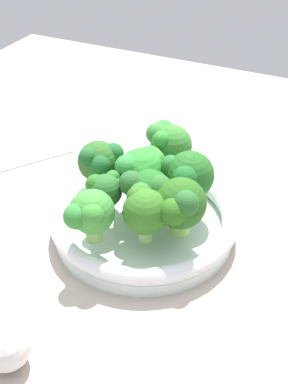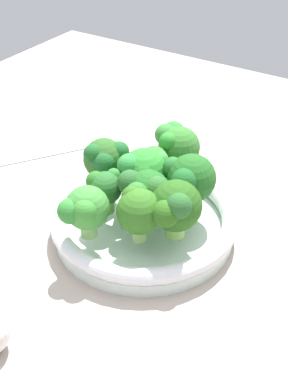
% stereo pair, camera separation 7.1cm
% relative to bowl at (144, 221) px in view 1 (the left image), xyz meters
% --- Properties ---
extents(ground_plane, '(1.30, 1.30, 0.03)m').
position_rel_bowl_xyz_m(ground_plane, '(-0.01, 0.02, -0.03)').
color(ground_plane, '#B4A497').
extents(bowl, '(0.26, 0.26, 0.04)m').
position_rel_bowl_xyz_m(bowl, '(0.00, 0.00, 0.00)').
color(bowl, white).
rests_on(bowl, ground_plane).
extents(broccoli_floret_0, '(0.06, 0.06, 0.07)m').
position_rel_bowl_xyz_m(broccoli_floret_0, '(0.08, -0.02, 0.06)').
color(broccoli_floret_0, '#97D06E').
rests_on(broccoli_floret_0, bowl).
extents(broccoli_floret_1, '(0.07, 0.08, 0.08)m').
position_rel_bowl_xyz_m(broccoli_floret_1, '(-0.05, -0.04, 0.07)').
color(broccoli_floret_1, '#84C351').
rests_on(broccoli_floret_1, bowl).
extents(broccoli_floret_2, '(0.07, 0.08, 0.08)m').
position_rel_bowl_xyz_m(broccoli_floret_2, '(-0.06, 0.03, 0.07)').
color(broccoli_floret_2, '#8BC557').
rests_on(broccoli_floret_2, bowl).
extents(broccoli_floret_3, '(0.06, 0.06, 0.07)m').
position_rel_bowl_xyz_m(broccoli_floret_3, '(0.03, 0.09, 0.06)').
color(broccoli_floret_3, '#93CB6A').
rests_on(broccoli_floret_3, bowl).
extents(broccoli_floret_4, '(0.06, 0.06, 0.07)m').
position_rel_bowl_xyz_m(broccoli_floret_4, '(-0.03, 0.05, 0.07)').
color(broccoli_floret_4, '#94C765').
rests_on(broccoli_floret_4, bowl).
extents(broccoli_floret_5, '(0.07, 0.08, 0.07)m').
position_rel_bowl_xyz_m(broccoli_floret_5, '(0.02, -0.03, 0.06)').
color(broccoli_floret_5, '#7DBB57').
rests_on(broccoli_floret_5, bowl).
extents(broccoli_floret_6, '(0.07, 0.06, 0.07)m').
position_rel_bowl_xyz_m(broccoli_floret_6, '(-0.01, 0.01, 0.06)').
color(broccoli_floret_6, '#84C060').
rests_on(broccoli_floret_6, bowl).
extents(broccoli_floret_7, '(0.07, 0.07, 0.08)m').
position_rel_bowl_xyz_m(broccoli_floret_7, '(0.01, -0.10, 0.07)').
color(broccoli_floret_7, '#91CC61').
rests_on(broccoli_floret_7, bowl).
extents(broccoli_floret_8, '(0.05, 0.05, 0.06)m').
position_rel_bowl_xyz_m(broccoli_floret_8, '(0.04, 0.03, 0.06)').
color(broccoli_floret_8, '#81B850').
rests_on(broccoli_floret_8, bowl).
extents(garlic_bulb, '(0.05, 0.05, 0.05)m').
position_rel_bowl_xyz_m(garlic_bulb, '(0.04, 0.26, 0.01)').
color(garlic_bulb, silver).
rests_on(garlic_bulb, ground_plane).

